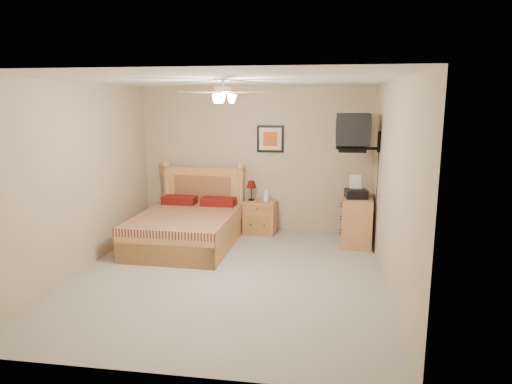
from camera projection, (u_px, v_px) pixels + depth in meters
floor at (229, 276)px, 6.00m from camera, size 4.50×4.50×0.00m
ceiling at (226, 80)px, 5.51m from camera, size 4.00×4.50×0.04m
wall_back at (255, 160)px, 7.94m from camera, size 4.00×0.04×2.50m
wall_front at (167, 231)px, 3.57m from camera, size 4.00×0.04×2.50m
wall_left at (80, 178)px, 6.05m from camera, size 0.04×4.50×2.50m
wall_right at (391, 186)px, 5.46m from camera, size 0.04×4.50×2.50m
bed at (185, 208)px, 7.10m from camera, size 1.51×1.95×1.24m
nightstand at (260, 217)px, 7.87m from camera, size 0.55×0.43×0.57m
table_lamp at (251, 190)px, 7.84m from camera, size 0.24×0.24×0.34m
lotion_bottle at (266, 195)px, 7.74m from camera, size 0.09×0.09×0.22m
framed_picture at (270, 139)px, 7.80m from camera, size 0.46×0.04×0.46m
dresser at (357, 221)px, 7.21m from camera, size 0.48×0.67×0.77m
fax_machine at (356, 187)px, 7.06m from camera, size 0.37×0.38×0.35m
magazine_lower at (358, 194)px, 7.36m from camera, size 0.22×0.28×0.03m
magazine_upper at (358, 192)px, 7.35m from camera, size 0.29×0.33×0.02m
wall_tv at (363, 132)px, 6.68m from camera, size 0.56×0.46×0.58m
ceiling_fan at (223, 92)px, 5.34m from camera, size 1.14×1.14×0.28m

